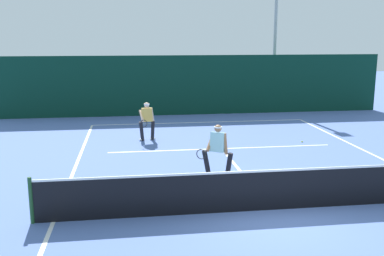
% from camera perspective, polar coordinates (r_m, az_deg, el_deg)
% --- Properties ---
extents(ground_plane, '(80.00, 80.00, 0.00)m').
position_cam_1_polar(ground_plane, '(11.06, 10.35, -10.31)').
color(ground_plane, '#516CAF').
extents(court_line_baseline_far, '(10.29, 0.10, 0.01)m').
position_cam_1_polar(court_line_baseline_far, '(21.59, 0.98, 0.74)').
color(court_line_baseline_far, white).
rests_on(court_line_baseline_far, ground_plane).
extents(court_line_sideline_left, '(0.10, 22.45, 0.01)m').
position_cam_1_polar(court_line_sideline_left, '(10.69, -17.44, -11.46)').
color(court_line_sideline_left, white).
rests_on(court_line_sideline_left, ground_plane).
extents(court_line_service, '(8.39, 0.10, 0.01)m').
position_cam_1_polar(court_line_service, '(16.58, 3.83, -2.66)').
color(court_line_service, white).
rests_on(court_line_service, ground_plane).
extents(court_line_centre, '(0.10, 6.40, 0.01)m').
position_cam_1_polar(court_line_centre, '(13.95, 6.21, -5.49)').
color(court_line_centre, white).
rests_on(court_line_centre, ground_plane).
extents(tennis_net, '(11.28, 0.09, 1.08)m').
position_cam_1_polar(tennis_net, '(10.88, 10.45, -7.77)').
color(tennis_net, '#1E4723').
rests_on(tennis_net, ground_plane).
extents(player_near, '(1.12, 0.82, 1.62)m').
position_cam_1_polar(player_near, '(12.92, 3.30, -2.74)').
color(player_near, black).
rests_on(player_near, ground_plane).
extents(player_far, '(0.72, 0.90, 1.55)m').
position_cam_1_polar(player_far, '(17.77, -5.83, 1.05)').
color(player_far, black).
rests_on(player_far, ground_plane).
extents(tennis_ball, '(0.07, 0.07, 0.07)m').
position_cam_1_polar(tennis_ball, '(18.08, 13.99, -1.69)').
color(tennis_ball, '#D1E033').
rests_on(tennis_ball, ground_plane).
extents(back_fence_windscreen, '(20.81, 0.12, 3.15)m').
position_cam_1_polar(back_fence_windscreen, '(23.64, 0.10, 5.55)').
color(back_fence_windscreen, '#0A3124').
rests_on(back_fence_windscreen, ground_plane).
extents(light_pole, '(0.55, 0.44, 7.76)m').
position_cam_1_polar(light_pole, '(26.52, 10.71, 12.86)').
color(light_pole, '#9EA39E').
rests_on(light_pole, ground_plane).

